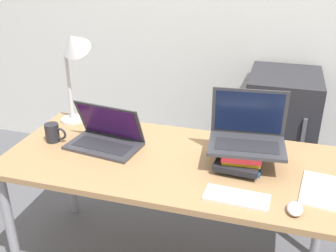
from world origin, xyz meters
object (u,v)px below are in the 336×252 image
object	(u,v)px
notepad	(326,191)
mouse	(295,209)
laptop_on_books	(247,134)
desk_lamp	(73,53)
laptop_left	(106,138)
book_stack	(241,156)
wireless_keyboard	(237,197)
mini_fridge	(278,136)
mug	(53,133)

from	to	relation	value
notepad	mouse	bearing A→B (deg)	-125.81
laptop_on_books	desk_lamp	size ratio (longest dim) A/B	0.66
laptop_left	book_stack	world-z (taller)	laptop_left
wireless_keyboard	notepad	bearing A→B (deg)	22.84
notepad	mini_fridge	bearing A→B (deg)	100.93
laptop_on_books	desk_lamp	distance (m)	1.04
notepad	mug	xyz separation A→B (m)	(-1.39, 0.10, 0.05)
desk_lamp	wireless_keyboard	bearing A→B (deg)	-26.43
wireless_keyboard	mug	size ratio (longest dim) A/B	2.30
laptop_left	laptop_on_books	size ratio (longest dim) A/B	1.06
laptop_on_books	wireless_keyboard	xyz separation A→B (m)	(0.00, -0.32, -0.14)
laptop_on_books	laptop_left	bearing A→B (deg)	-177.38
laptop_on_books	mini_fridge	xyz separation A→B (m)	(0.16, 0.90, -0.41)
laptop_left	notepad	bearing A→B (deg)	-6.91
mug	mini_fridge	distance (m)	1.56
book_stack	desk_lamp	world-z (taller)	desk_lamp
book_stack	laptop_on_books	world-z (taller)	laptop_on_books
mini_fridge	wireless_keyboard	bearing A→B (deg)	-97.50
wireless_keyboard	mouse	world-z (taller)	mouse
notepad	laptop_left	bearing A→B (deg)	173.09
mouse	mini_fridge	bearing A→B (deg)	93.45
book_stack	desk_lamp	size ratio (longest dim) A/B	0.49
mouse	notepad	world-z (taller)	mouse
mug	mouse	bearing A→B (deg)	-12.48
book_stack	notepad	xyz separation A→B (m)	(0.38, -0.13, -0.04)
mug	mini_fridge	xyz separation A→B (m)	(1.18, 0.96, -0.31)
wireless_keyboard	mouse	bearing A→B (deg)	-6.46
laptop_on_books	wireless_keyboard	size ratio (longest dim) A/B	1.37
laptop_left	mouse	distance (m)	1.01
mug	mini_fridge	size ratio (longest dim) A/B	0.13
book_stack	laptop_on_books	bearing A→B (deg)	58.61
book_stack	notepad	bearing A→B (deg)	-19.13
book_stack	wireless_keyboard	xyz separation A→B (m)	(0.02, -0.29, -0.04)
book_stack	mini_fridge	world-z (taller)	mini_fridge
mug	desk_lamp	size ratio (longest dim) A/B	0.21
mini_fridge	laptop_on_books	bearing A→B (deg)	-100.16
mini_fridge	book_stack	bearing A→B (deg)	-100.99
mouse	mug	xyz separation A→B (m)	(-1.26, 0.28, 0.03)
mouse	mini_fridge	xyz separation A→B (m)	(-0.07, 1.24, -0.28)
mug	desk_lamp	distance (m)	0.45
laptop_on_books	wireless_keyboard	bearing A→B (deg)	-89.92
laptop_left	notepad	distance (m)	1.10
laptop_left	desk_lamp	world-z (taller)	desk_lamp
book_stack	wireless_keyboard	bearing A→B (deg)	-85.98
wireless_keyboard	notepad	xyz separation A→B (m)	(0.36, 0.15, -0.00)
book_stack	mini_fridge	distance (m)	0.99
laptop_on_books	notepad	distance (m)	0.43
laptop_left	mug	bearing A→B (deg)	-173.24
mouse	laptop_left	bearing A→B (deg)	162.02
laptop_on_books	wireless_keyboard	distance (m)	0.35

